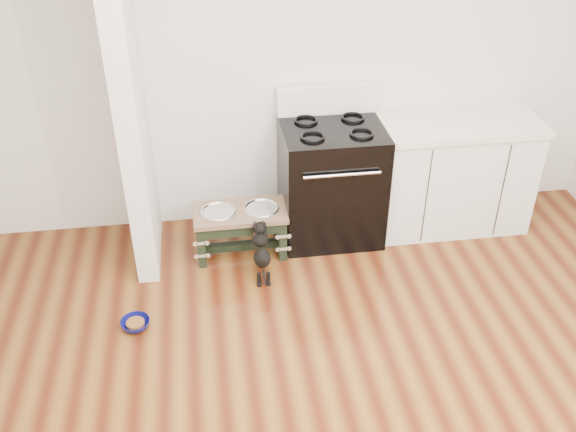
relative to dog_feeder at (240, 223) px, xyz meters
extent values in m
plane|color=silver|center=(0.48, 0.53, 1.08)|extent=(5.00, 0.00, 5.00)
cube|color=silver|center=(-0.70, 0.13, 1.08)|extent=(0.15, 0.80, 2.70)
cube|color=black|center=(0.73, 0.18, 0.19)|extent=(0.76, 0.65, 0.92)
cube|color=black|center=(0.73, -0.13, 0.13)|extent=(0.58, 0.02, 0.50)
cylinder|color=silver|center=(0.73, -0.17, 0.45)|extent=(0.56, 0.02, 0.02)
cube|color=white|center=(0.73, 0.46, 0.76)|extent=(0.76, 0.08, 0.22)
torus|color=black|center=(0.55, 0.04, 0.66)|extent=(0.18, 0.18, 0.02)
torus|color=black|center=(0.91, 0.04, 0.66)|extent=(0.18, 0.18, 0.02)
torus|color=black|center=(0.55, 0.32, 0.66)|extent=(0.18, 0.18, 0.02)
torus|color=black|center=(0.91, 0.32, 0.66)|extent=(0.18, 0.18, 0.02)
cube|color=silver|center=(1.71, 0.21, 0.16)|extent=(1.20, 0.60, 0.86)
cube|color=beige|center=(1.71, 0.21, 0.61)|extent=(1.24, 0.64, 0.05)
cube|color=black|center=(1.71, -0.05, -0.22)|extent=(1.20, 0.06, 0.10)
cube|color=black|center=(-0.30, 0.01, -0.10)|extent=(0.06, 0.33, 0.34)
cube|color=black|center=(0.30, 0.01, -0.10)|extent=(0.06, 0.33, 0.34)
cube|color=black|center=(0.00, -0.15, 0.03)|extent=(0.55, 0.03, 0.09)
cube|color=black|center=(0.00, 0.01, -0.21)|extent=(0.55, 0.06, 0.06)
cube|color=brown|center=(0.00, 0.01, 0.09)|extent=(0.69, 0.37, 0.04)
cylinder|color=silver|center=(-0.16, 0.01, 0.09)|extent=(0.24, 0.24, 0.04)
cylinder|color=silver|center=(0.16, 0.01, 0.09)|extent=(0.24, 0.24, 0.04)
torus|color=silver|center=(-0.16, 0.01, 0.11)|extent=(0.27, 0.27, 0.02)
torus|color=silver|center=(0.16, 0.01, 0.11)|extent=(0.27, 0.27, 0.02)
cylinder|color=black|center=(0.09, -0.42, -0.22)|extent=(0.03, 0.03, 0.10)
cylinder|color=black|center=(0.16, -0.42, -0.22)|extent=(0.03, 0.03, 0.10)
sphere|color=black|center=(0.09, -0.43, -0.26)|extent=(0.04, 0.04, 0.04)
sphere|color=black|center=(0.16, -0.43, -0.26)|extent=(0.04, 0.04, 0.04)
ellipsoid|color=black|center=(0.12, -0.35, -0.08)|extent=(0.12, 0.28, 0.25)
sphere|color=black|center=(0.12, -0.26, 0.02)|extent=(0.11, 0.11, 0.11)
sphere|color=black|center=(0.12, -0.23, 0.09)|extent=(0.10, 0.10, 0.10)
sphere|color=black|center=(0.09, -0.16, 0.09)|extent=(0.03, 0.03, 0.03)
sphere|color=black|center=(0.16, -0.16, 0.09)|extent=(0.03, 0.03, 0.03)
cylinder|color=black|center=(0.12, -0.46, -0.16)|extent=(0.02, 0.08, 0.09)
torus|color=#E4435C|center=(0.12, -0.25, 0.06)|extent=(0.09, 0.06, 0.09)
imported|color=#0C0E58|center=(-0.77, -0.74, -0.24)|extent=(0.25, 0.25, 0.06)
cylinder|color=brown|center=(-0.77, -0.74, -0.24)|extent=(0.12, 0.12, 0.02)
camera|label=1|loc=(-0.23, -4.03, 2.69)|focal=40.00mm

